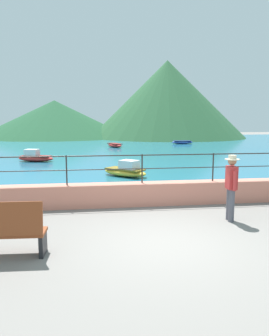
# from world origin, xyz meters

# --- Properties ---
(ground_plane) EXTENTS (120.00, 120.00, 0.00)m
(ground_plane) POSITION_xyz_m (0.00, 0.00, 0.00)
(ground_plane) COLOR slate
(promenade_wall) EXTENTS (20.00, 0.56, 0.70)m
(promenade_wall) POSITION_xyz_m (0.00, 3.20, 0.35)
(promenade_wall) COLOR tan
(promenade_wall) RESTS_ON ground
(railing) EXTENTS (18.44, 0.04, 0.90)m
(railing) POSITION_xyz_m (0.00, 3.20, 1.34)
(railing) COLOR #282623
(railing) RESTS_ON promenade_wall
(lake_water) EXTENTS (64.00, 44.32, 0.06)m
(lake_water) POSITION_xyz_m (0.00, 25.84, 0.03)
(lake_water) COLOR #236B89
(lake_water) RESTS_ON ground
(hill_main) EXTENTS (23.03, 23.03, 11.27)m
(hill_main) POSITION_xyz_m (10.00, 41.51, 5.63)
(hill_main) COLOR #285633
(hill_main) RESTS_ON ground
(hill_secondary) EXTENTS (22.99, 22.99, 5.56)m
(hill_secondary) POSITION_xyz_m (-6.70, 44.58, 2.78)
(hill_secondary) COLOR #1E4C2D
(hill_secondary) RESTS_ON ground
(person_walking) EXTENTS (0.38, 0.57, 1.75)m
(person_walking) POSITION_xyz_m (2.04, 1.26, 0.98)
(person_walking) COLOR #4C4C56
(person_walking) RESTS_ON ground
(boat_0) EXTENTS (2.28, 2.25, 0.76)m
(boat_0) POSITION_xyz_m (0.04, 8.12, 0.33)
(boat_0) COLOR gold
(boat_0) RESTS_ON lake_water
(boat_1) EXTENTS (1.66, 2.47, 0.36)m
(boat_1) POSITION_xyz_m (0.82, 24.41, 0.26)
(boat_1) COLOR red
(boat_1) RESTS_ON lake_water
(boat_2) EXTENTS (2.47, 1.56, 0.76)m
(boat_2) POSITION_xyz_m (-5.00, 14.34, 0.33)
(boat_2) COLOR red
(boat_2) RESTS_ON lake_water
(boat_3) EXTENTS (2.32, 0.96, 0.36)m
(boat_3) POSITION_xyz_m (8.41, 27.59, 0.26)
(boat_3) COLOR #2D4C9E
(boat_3) RESTS_ON lake_water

